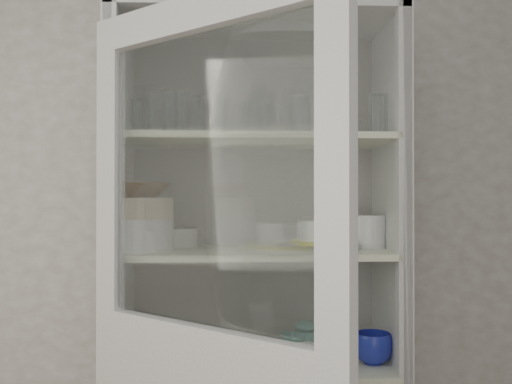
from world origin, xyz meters
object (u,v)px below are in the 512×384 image
(goblet_2, at_px, (255,118))
(goblet_0, at_px, (201,118))
(yellow_trivet, at_px, (320,242))
(mug_teal, at_px, (293,345))
(goblet_1, at_px, (265,119))
(white_canister, at_px, (168,341))
(goblet_3, at_px, (328,117))
(mug_blue, at_px, (373,348))
(white_ramekin, at_px, (320,230))
(pantry_cabinet, at_px, (255,334))
(cream_bowl, at_px, (139,208))
(terracotta_bowl, at_px, (140,190))
(plate_stack_back, at_px, (171,237))
(mug_white, at_px, (309,358))
(grey_bowl_stack, at_px, (366,231))
(teal_jar, at_px, (306,340))
(plate_stack_front, at_px, (139,235))
(measuring_cups, at_px, (194,361))
(glass_platter, at_px, (320,246))

(goblet_2, bearing_deg, goblet_0, -169.81)
(yellow_trivet, xyz_separation_m, mug_teal, (-0.10, 0.02, -0.38))
(goblet_0, height_order, goblet_1, goblet_1)
(goblet_2, xyz_separation_m, white_canister, (-0.32, -0.11, -0.82))
(mug_teal, xyz_separation_m, white_canister, (-0.45, -0.02, 0.03))
(goblet_3, relative_size, mug_blue, 1.25)
(goblet_3, relative_size, white_ramekin, 1.03)
(goblet_2, xyz_separation_m, mug_blue, (0.41, -0.19, -0.84))
(goblet_3, xyz_separation_m, white_canister, (-0.59, -0.06, -0.82))
(mug_teal, bearing_deg, goblet_3, -8.56)
(pantry_cabinet, height_order, white_ramekin, pantry_cabinet)
(cream_bowl, distance_m, terracotta_bowl, 0.06)
(goblet_0, distance_m, plate_stack_back, 0.46)
(terracotta_bowl, relative_size, white_ramekin, 1.28)
(plate_stack_back, height_order, mug_white, plate_stack_back)
(grey_bowl_stack, distance_m, mug_white, 0.51)
(mug_teal, relative_size, mug_white, 0.97)
(plate_stack_back, bearing_deg, cream_bowl, -117.67)
(goblet_1, distance_m, white_ramekin, 0.47)
(pantry_cabinet, distance_m, teal_jar, 0.19)
(goblet_2, distance_m, yellow_trivet, 0.54)
(grey_bowl_stack, relative_size, teal_jar, 1.35)
(plate_stack_front, relative_size, terracotta_bowl, 1.12)
(plate_stack_front, relative_size, measuring_cups, 2.40)
(goblet_0, xyz_separation_m, measuring_cups, (-0.02, -0.17, -0.86))
(goblet_3, relative_size, cream_bowl, 0.74)
(plate_stack_front, bearing_deg, white_ramekin, 5.54)
(mug_blue, xyz_separation_m, white_canister, (-0.73, 0.07, 0.01))
(goblet_0, xyz_separation_m, white_ramekin, (0.44, -0.08, -0.42))
(goblet_1, height_order, white_ramekin, goblet_1)
(goblet_1, bearing_deg, pantry_cabinet, -135.78)
(goblet_2, xyz_separation_m, mug_white, (0.17, -0.26, -0.85))
(cream_bowl, distance_m, mug_blue, 0.96)
(goblet_0, height_order, glass_platter, goblet_0)
(mug_blue, bearing_deg, mug_white, -160.89)
(terracotta_bowl, bearing_deg, plate_stack_back, 62.33)
(white_ramekin, bearing_deg, teal_jar, 130.57)
(goblet_1, relative_size, grey_bowl_stack, 1.13)
(plate_stack_front, distance_m, grey_bowl_stack, 0.82)
(teal_jar, bearing_deg, goblet_2, 160.70)
(plate_stack_back, bearing_deg, mug_teal, -10.46)
(plate_stack_front, relative_size, white_canister, 1.75)
(terracotta_bowl, relative_size, mug_white, 2.25)
(grey_bowl_stack, bearing_deg, yellow_trivet, -171.46)
(white_ramekin, xyz_separation_m, teal_jar, (-0.04, 0.05, -0.41))
(white_ramekin, relative_size, teal_jar, 1.53)
(goblet_2, distance_m, mug_teal, 0.86)
(goblet_2, bearing_deg, goblet_1, -30.91)
(goblet_2, distance_m, terracotta_bowl, 0.53)
(goblet_3, bearing_deg, plate_stack_back, 175.47)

